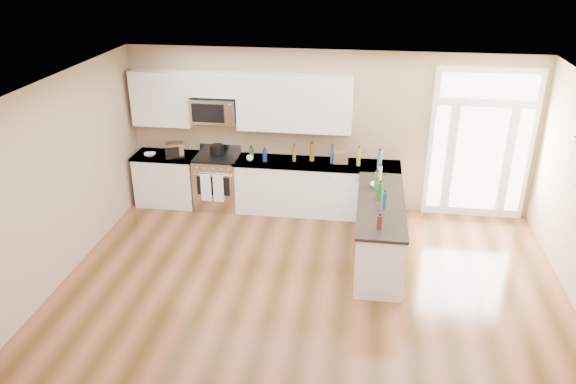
% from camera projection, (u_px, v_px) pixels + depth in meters
% --- Properties ---
extents(ground, '(8.00, 8.00, 0.00)m').
position_uv_depth(ground, '(299.00, 349.00, 6.66)').
color(ground, '#472D14').
extents(room_shell, '(8.00, 8.00, 8.00)m').
position_uv_depth(room_shell, '(300.00, 221.00, 5.96)').
color(room_shell, tan).
rests_on(room_shell, ground).
extents(back_cabinet_left, '(1.10, 0.66, 0.94)m').
position_uv_depth(back_cabinet_left, '(167.00, 180.00, 10.18)').
color(back_cabinet_left, white).
rests_on(back_cabinet_left, ground).
extents(back_cabinet_right, '(2.85, 0.66, 0.94)m').
position_uv_depth(back_cabinet_right, '(316.00, 189.00, 9.83)').
color(back_cabinet_right, white).
rests_on(back_cabinet_right, ground).
extents(peninsula_cabinet, '(0.69, 2.32, 0.94)m').
position_uv_depth(peninsula_cabinet, '(379.00, 232.00, 8.38)').
color(peninsula_cabinet, white).
rests_on(peninsula_cabinet, ground).
extents(upper_cabinet_left, '(1.04, 0.33, 0.95)m').
position_uv_depth(upper_cabinet_left, '(162.00, 98.00, 9.70)').
color(upper_cabinet_left, white).
rests_on(upper_cabinet_left, room_shell).
extents(upper_cabinet_right, '(1.94, 0.33, 0.95)m').
position_uv_depth(upper_cabinet_right, '(294.00, 103.00, 9.40)').
color(upper_cabinet_right, white).
rests_on(upper_cabinet_right, room_shell).
extents(upper_cabinet_short, '(0.82, 0.33, 0.40)m').
position_uv_depth(upper_cabinet_short, '(213.00, 84.00, 9.46)').
color(upper_cabinet_short, white).
rests_on(upper_cabinet_short, room_shell).
extents(microwave, '(0.78, 0.41, 0.42)m').
position_uv_depth(microwave, '(214.00, 110.00, 9.61)').
color(microwave, silver).
rests_on(microwave, room_shell).
extents(entry_door, '(1.70, 0.10, 2.60)m').
position_uv_depth(entry_door, '(480.00, 145.00, 9.36)').
color(entry_door, white).
rests_on(entry_door, ground).
extents(kitchen_range, '(0.76, 0.68, 1.08)m').
position_uv_depth(kitchen_range, '(218.00, 181.00, 10.04)').
color(kitchen_range, silver).
rests_on(kitchen_range, ground).
extents(stockpot, '(0.32, 0.32, 0.19)m').
position_uv_depth(stockpot, '(217.00, 149.00, 9.91)').
color(stockpot, black).
rests_on(stockpot, kitchen_range).
extents(toaster_oven, '(0.37, 0.33, 0.26)m').
position_uv_depth(toaster_oven, '(175.00, 150.00, 9.80)').
color(toaster_oven, silver).
rests_on(toaster_oven, back_cabinet_left).
extents(cardboard_box, '(0.26, 0.20, 0.20)m').
position_uv_depth(cardboard_box, '(341.00, 157.00, 9.57)').
color(cardboard_box, brown).
rests_on(cardboard_box, back_cabinet_right).
extents(bowl_left, '(0.25, 0.25, 0.05)m').
position_uv_depth(bowl_left, '(150.00, 155.00, 9.89)').
color(bowl_left, white).
rests_on(bowl_left, back_cabinet_left).
extents(bowl_peninsula, '(0.25, 0.25, 0.06)m').
position_uv_depth(bowl_peninsula, '(376.00, 185.00, 8.66)').
color(bowl_peninsula, white).
rests_on(bowl_peninsula, peninsula_cabinet).
extents(cup_counter, '(0.13, 0.13, 0.09)m').
position_uv_depth(cup_counter, '(250.00, 158.00, 9.68)').
color(cup_counter, white).
rests_on(cup_counter, back_cabinet_right).
extents(counter_bottles, '(2.33, 2.44, 0.31)m').
position_uv_depth(counter_bottles, '(340.00, 168.00, 9.04)').
color(counter_bottles, '#19591E').
rests_on(counter_bottles, back_cabinet_right).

